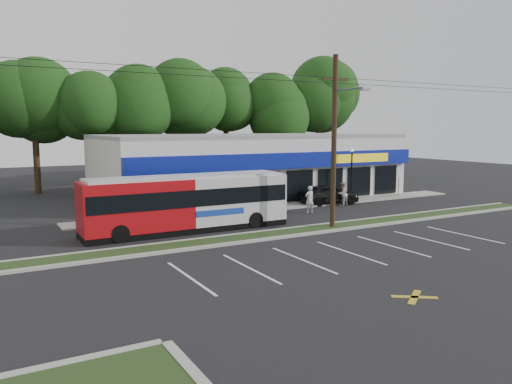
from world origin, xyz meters
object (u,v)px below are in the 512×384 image
object	(u,v)px
car_dark	(329,194)
metrobus	(188,202)
lamp_post	(352,168)
pedestrian_a	(310,199)
sign_post	(399,179)
utility_pole	(333,136)
pedestrian_b	(343,194)

from	to	relation	value
car_dark	metrobus	bearing A→B (deg)	116.38
lamp_post	pedestrian_a	world-z (taller)	lamp_post
car_dark	pedestrian_a	world-z (taller)	pedestrian_a
lamp_post	sign_post	xyz separation A→B (m)	(5.00, -0.23, -1.12)
utility_pole	lamp_post	bearing A→B (deg)	43.95
metrobus	car_dark	xyz separation A→B (m)	(13.27, 4.00, -0.91)
pedestrian_a	pedestrian_b	bearing A→B (deg)	-162.49
lamp_post	pedestrian_b	distance (m)	3.01
pedestrian_a	metrobus	bearing A→B (deg)	7.48
sign_post	metrobus	bearing A→B (deg)	-168.85
metrobus	pedestrian_a	size ratio (longest dim) A/B	6.31
sign_post	pedestrian_a	bearing A→B (deg)	-166.92
lamp_post	metrobus	world-z (taller)	lamp_post
pedestrian_b	lamp_post	bearing A→B (deg)	-154.14
metrobus	pedestrian_a	bearing A→B (deg)	9.03
lamp_post	metrobus	distance (m)	16.29
lamp_post	pedestrian_b	world-z (taller)	lamp_post
pedestrian_b	metrobus	bearing A→B (deg)	2.80
utility_pole	pedestrian_a	bearing A→B (deg)	67.63
sign_post	pedestrian_a	world-z (taller)	sign_post
car_dark	lamp_post	bearing A→B (deg)	-73.33
sign_post	pedestrian_a	size ratio (longest dim) A/B	1.18
lamp_post	car_dark	bearing A→B (deg)	-172.93
lamp_post	metrobus	bearing A→B (deg)	-164.67
lamp_post	pedestrian_a	distance (m)	6.91
sign_post	metrobus	distance (m)	21.08
lamp_post	pedestrian_b	xyz separation A→B (m)	(-2.00, -1.40, -1.76)
metrobus	pedestrian_a	xyz separation A→B (m)	(9.60, 1.50, -0.75)
metrobus	car_dark	size ratio (longest dim) A/B	2.59
lamp_post	car_dark	size ratio (longest dim) A/B	0.92
utility_pole	car_dark	size ratio (longest dim) A/B	10.84
sign_post	car_dark	xyz separation A→B (m)	(-7.42, -0.07, -0.77)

